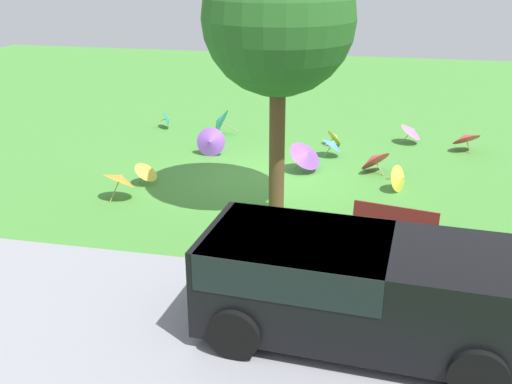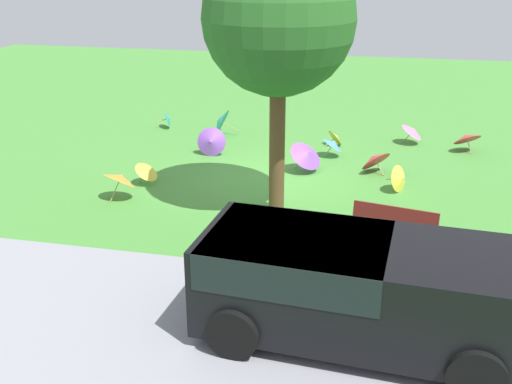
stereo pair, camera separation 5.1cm
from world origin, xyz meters
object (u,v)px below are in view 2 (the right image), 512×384
parasol_pink_2 (413,131)px  parasol_purple_0 (211,142)px  van_dark (349,282)px  parasol_yellow_1 (336,137)px  parasol_yellow_2 (401,179)px  parasol_blue_0 (334,144)px  park_bench (395,226)px  parasol_teal_3 (168,118)px  parasol_orange_0 (121,178)px  parasol_purple_1 (307,154)px  parasol_teal_0 (220,121)px  shade_tree (279,20)px  parasol_red_1 (374,159)px  parasol_red_0 (467,137)px  parasol_yellow_0 (147,171)px

parasol_pink_2 → parasol_purple_0: bearing=23.4°
van_dark → parasol_yellow_1: size_ratio=6.80×
parasol_yellow_2 → parasol_blue_0: bearing=-52.0°
park_bench → parasol_purple_0: size_ratio=1.97×
parasol_teal_3 → parasol_orange_0: bearing=100.0°
parasol_purple_0 → parasol_yellow_1: bearing=-152.4°
van_dark → parasol_blue_0: (1.04, -8.47, -0.53)m
parasol_purple_1 → parasol_teal_0: 4.27m
parasol_purple_1 → parasol_pink_2: size_ratio=1.53×
parasol_teal_3 → parasol_pink_2: size_ratio=0.86×
shade_tree → parasol_teal_3: 8.41m
parasol_yellow_1 → parasol_red_1: parasol_red_1 is taller
parasol_purple_1 → parasol_purple_0: bearing=-15.2°
van_dark → parasol_yellow_2: 6.22m
parasol_red_0 → parasol_purple_0: bearing=15.7°
shade_tree → parasol_yellow_0: size_ratio=8.00×
park_bench → parasol_teal_3: 10.22m
parasol_red_0 → parasol_yellow_0: bearing=29.5°
parasol_yellow_0 → parasol_red_0: 9.05m
parasol_teal_3 → parasol_pink_2: (-7.69, 0.11, 0.09)m
van_dark → parasol_teal_3: 12.23m
parasol_purple_0 → parasol_yellow_2: bearing=162.1°
shade_tree → parasol_red_0: bearing=-130.0°
parasol_purple_1 → parasol_teal_0: size_ratio=1.33×
parasol_purple_1 → parasol_yellow_1: 2.56m
parasol_purple_1 → parasol_red_1: (-1.70, -0.34, -0.12)m
parasol_red_1 → parasol_teal_0: bearing=-27.8°
shade_tree → parasol_blue_0: size_ratio=7.38×
van_dark → parasol_red_1: (-0.12, -7.40, -0.54)m
van_dark → parasol_yellow_0: bearing=-45.3°
shade_tree → parasol_yellow_1: bearing=-99.1°
parasol_teal_3 → shade_tree: bearing=128.4°
shade_tree → parasol_purple_1: (-0.31, -2.63, -3.58)m
parasol_purple_0 → parasol_yellow_0: (0.89, 2.49, -0.06)m
parasol_purple_0 → parasol_red_1: 4.52m
parasol_teal_3 → parasol_yellow_2: parasol_yellow_2 is taller
parasol_orange_0 → parasol_teal_3: size_ratio=1.59×
parasol_orange_0 → parasol_teal_3: (1.06, -6.01, -0.20)m
parasol_blue_0 → parasol_teal_3: parasol_teal_3 is taller
shade_tree → parasol_yellow_0: 5.11m
shade_tree → parasol_yellow_2: 4.91m
parasol_teal_0 → parasol_teal_3: parasol_teal_0 is taller
parasol_yellow_0 → parasol_orange_0: size_ratio=0.67×
parasol_purple_0 → parasol_red_0: (-6.99, -1.96, 0.00)m
shade_tree → parasol_purple_1: bearing=-96.7°
parasol_red_1 → parasol_blue_0: bearing=-42.9°
park_bench → parasol_red_1: 4.34m
parasol_purple_1 → parasol_teal_3: (4.98, -3.26, -0.18)m
parasol_teal_0 → parasol_orange_0: bearing=82.2°
parasol_yellow_0 → parasol_teal_3: (1.29, -4.98, -0.04)m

